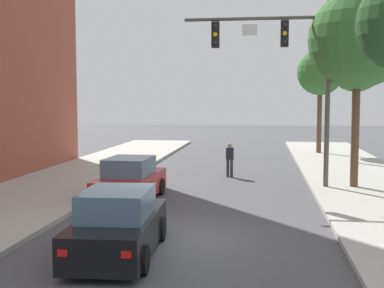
% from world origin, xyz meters
% --- Properties ---
extents(ground_plane, '(120.00, 120.00, 0.00)m').
position_xyz_m(ground_plane, '(0.00, 0.00, 0.00)').
color(ground_plane, '#4C4C51').
extents(traffic_signal_mast, '(5.91, 0.38, 7.50)m').
position_xyz_m(traffic_signal_mast, '(2.96, 7.99, 5.31)').
color(traffic_signal_mast, '#514C47').
rests_on(traffic_signal_mast, sidewalk_right).
extents(car_lead_red, '(1.96, 4.30, 1.60)m').
position_xyz_m(car_lead_red, '(-2.74, 4.77, 0.72)').
color(car_lead_red, '#B21E1E').
rests_on(car_lead_red, ground).
extents(car_following_black, '(2.00, 4.32, 1.60)m').
position_xyz_m(car_following_black, '(-1.34, -1.61, 0.72)').
color(car_following_black, black).
rests_on(car_following_black, ground).
extents(pedestrian_crossing_road, '(0.36, 0.22, 1.64)m').
position_xyz_m(pedestrian_crossing_road, '(0.50, 10.96, 0.91)').
color(pedestrian_crossing_road, '#333338').
rests_on(pedestrian_crossing_road, ground).
extents(street_tree_second, '(3.94, 3.94, 7.88)m').
position_xyz_m(street_tree_second, '(5.74, 8.16, 6.03)').
color(street_tree_second, brown).
rests_on(street_tree_second, sidewalk_right).
extents(street_tree_third, '(3.15, 3.15, 7.11)m').
position_xyz_m(street_tree_third, '(7.14, 16.28, 5.63)').
color(street_tree_third, brown).
rests_on(street_tree_third, sidewalk_right).
extents(street_tree_farthest, '(3.05, 3.05, 6.85)m').
position_xyz_m(street_tree_farthest, '(5.77, 21.44, 5.43)').
color(street_tree_farthest, brown).
rests_on(street_tree_farthest, sidewalk_right).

